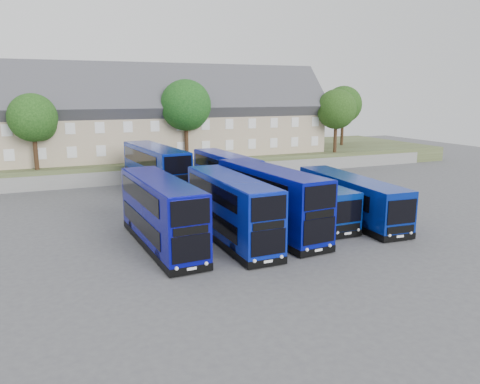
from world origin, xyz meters
name	(u,v)px	position (x,y,z in m)	size (l,w,h in m)	color
ground	(270,242)	(0.00, 0.00, 0.00)	(120.00, 120.00, 0.00)	#49494E
retaining_wall	(174,174)	(0.00, 24.00, 0.75)	(70.00, 0.40, 1.50)	slate
earth_bank	(154,160)	(0.00, 34.00, 1.00)	(80.00, 20.00, 2.00)	#444A2A
terrace_row	(135,119)	(-3.00, 30.00, 6.60)	(48.00, 10.40, 11.20)	tan
dd_front_left	(161,214)	(-6.77, 1.98, 2.15)	(3.08, 11.12, 4.37)	#06087F
dd_front_mid	(231,210)	(-2.26, 1.27, 2.11)	(2.61, 10.87, 4.31)	#081B99
dd_front_right	(270,202)	(1.01, 2.09, 2.23)	(3.51, 11.57, 4.53)	#070D85
dd_rear_left	(156,172)	(-3.71, 16.69, 2.33)	(3.87, 12.12, 4.74)	navy
dd_rear_right	(226,177)	(2.12, 13.34, 2.02)	(3.01, 10.48, 4.11)	#08159A
coach_east_a	(305,200)	(5.08, 4.20, 1.51)	(2.49, 11.34, 3.09)	navy
coach_east_b	(350,199)	(8.25, 2.71, 1.63)	(3.23, 12.29, 3.33)	navy
tree_west	(34,120)	(-13.85, 25.10, 7.05)	(4.80, 4.80, 7.65)	#382314
tree_mid	(187,107)	(2.15, 25.60, 8.07)	(5.76, 5.76, 9.18)	#382314
tree_east	(337,111)	(22.15, 25.10, 7.39)	(5.12, 5.12, 8.16)	#382314
tree_far	(344,106)	(28.15, 32.10, 7.73)	(5.44, 5.44, 8.67)	#382314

